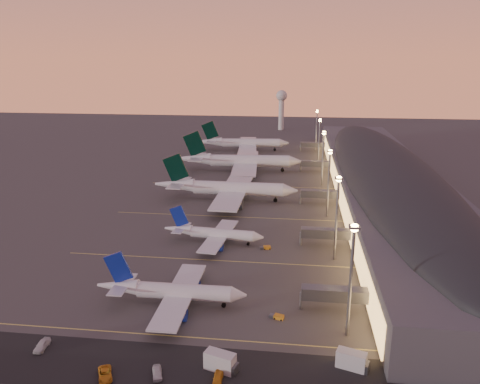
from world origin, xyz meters
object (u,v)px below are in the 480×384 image
Objects in this scene: airliner_wide_near at (225,188)px; airliner_wide_far at (243,143)px; baggage_tug_a at (277,317)px; radar_tower at (281,103)px; airliner_wide_mid at (239,161)px; baggage_tug_b at (313,288)px; catering_truck_a at (222,362)px; baggage_tug_c at (266,248)px; airliner_narrow_north at (213,233)px; catering_truck_b at (353,361)px; airliner_narrow_south at (171,291)px; service_van_d at (218,378)px; service_van_c at (157,373)px; service_van_a at (42,345)px; service_van_b at (105,374)px.

airliner_wide_near is 109.19m from airliner_wide_far.
radar_tower is at bearing 110.41° from baggage_tug_a.
airliner_wide_mid is (-0.97, 52.45, 0.47)m from airliner_wide_near.
airliner_wide_near is at bearing 117.72° from baggage_tug_b.
baggage_tug_c is at bearing 103.83° from catering_truck_a.
baggage_tug_c is (20.66, -50.98, -4.59)m from airliner_wide_near.
radar_tower is (12.30, 251.04, 18.77)m from airliner_narrow_north.
catering_truck_b is at bearing -83.07° from airliner_wide_far.
airliner_narrow_south is 31.35m from service_van_d.
baggage_tug_b is 48.88m from service_van_c.
baggage_tug_c is (26.24, -160.03, -4.50)m from airliner_wide_far.
service_van_c is at bearing -151.00° from catering_truck_b.
service_van_a is at bearing -146.78° from baggage_tug_b.
service_van_d is (38.09, -5.64, -0.10)m from service_van_a.
airliner_wide_far is 1.85× the size of radar_tower.
service_van_a is (-48.08, -17.66, 0.38)m from baggage_tug_a.
catering_truck_a reaches higher than service_van_d.
baggage_tug_c is (-5.51, 40.55, 0.01)m from baggage_tug_a.
airliner_narrow_south is 46.01m from catering_truck_b.
baggage_tug_c is at bearing -5.39° from airliner_narrow_north.
airliner_narrow_south reaches higher than catering_truck_a.
service_van_d is at bearing -80.94° from airliner_wide_near.
service_van_a is 26.94m from service_van_c.
airliner_wide_near is 13.87× the size of service_van_c.
airliner_wide_mid reaches higher than baggage_tug_a.
service_van_a is at bearing 170.39° from service_van_d.
service_van_c is at bearing -86.74° from airliner_wide_near.
baggage_tug_b is (40.41, -185.51, -4.50)m from airliner_wide_far.
airliner_narrow_south is 10.72× the size of baggage_tug_b.
airliner_wide_mid is 19.30× the size of baggage_tug_b.
service_van_a is at bearing -141.48° from baggage_tug_a.
radar_tower is 6.10× the size of service_van_b.
airliner_wide_far is at bearing 120.69° from catering_truck_b.
service_van_d is (17.14, -167.29, -4.79)m from airliner_wide_mid.
airliner_narrow_north reaches higher than catering_truck_a.
airliner_narrow_north is 67.31m from service_van_c.
baggage_tug_b is 32.09m from catering_truck_b.
airliner_wide_mid is 18.71× the size of baggage_tug_a.
baggage_tug_c is at bearing -66.90° from airliner_wide_near.
airliner_narrow_south is 30.66m from service_van_a.
catering_truck_b is (25.28, 3.70, -0.08)m from catering_truck_a.
baggage_tug_b is at bearing -64.48° from airliner_wide_near.
airliner_narrow_south is 28.58m from catering_truck_a.
service_van_a is at bearing -165.55° from catering_truck_a.
airliner_wide_near reaches higher than service_van_a.
baggage_tug_a is (10.57, -295.08, -21.42)m from radar_tower.
service_van_a is (-25.22, -61.70, -2.26)m from airliner_narrow_north.
catering_truck_a is 22.12m from service_van_b.
catering_truck_a reaches higher than baggage_tug_b.
baggage_tug_a is 0.67× the size of service_van_b.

